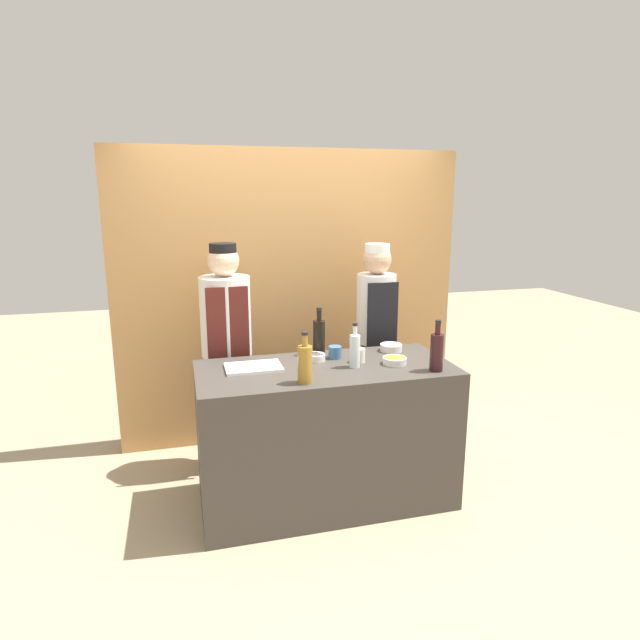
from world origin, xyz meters
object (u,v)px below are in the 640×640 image
at_px(sauce_bowl_yellow, 395,360).
at_px(cup_blue, 335,352).
at_px(sauce_bowl_green, 315,357).
at_px(chef_right, 375,338).
at_px(chef_left, 227,350).
at_px(bottle_wine, 437,351).
at_px(sauce_bowl_white, 391,347).
at_px(cutting_board, 253,367).
at_px(cup_cream, 359,356).
at_px(bottle_soy, 319,336).
at_px(bottle_vinegar, 305,363).
at_px(bottle_clear, 355,350).

relative_size(sauce_bowl_yellow, cup_blue, 1.76).
distance_m(sauce_bowl_green, chef_right, 0.78).
bearing_deg(chef_left, sauce_bowl_green, -41.08).
bearing_deg(bottle_wine, sauce_bowl_white, 102.76).
relative_size(sauce_bowl_green, chef_right, 0.08).
height_order(sauce_bowl_yellow, chef_right, chef_right).
height_order(sauce_bowl_green, cutting_board, sauce_bowl_green).
bearing_deg(chef_left, cutting_board, -77.81).
bearing_deg(cup_blue, cup_cream, -46.41).
relative_size(sauce_bowl_white, bottle_soy, 0.46).
xyz_separation_m(sauce_bowl_white, cutting_board, (-1.01, -0.15, -0.02)).
bearing_deg(bottle_soy, chef_left, 150.27).
bearing_deg(cup_blue, sauce_bowl_white, 7.79).
xyz_separation_m(bottle_vinegar, chef_right, (0.78, 0.89, -0.13)).
xyz_separation_m(bottle_vinegar, bottle_clear, (0.38, 0.21, -0.01)).
xyz_separation_m(bottle_vinegar, cup_cream, (0.44, 0.29, -0.07)).
xyz_separation_m(sauce_bowl_white, bottle_vinegar, (-0.75, -0.49, 0.09)).
distance_m(cutting_board, cup_blue, 0.58).
xyz_separation_m(sauce_bowl_yellow, bottle_vinegar, (-0.66, -0.20, 0.10)).
bearing_deg(bottle_vinegar, sauce_bowl_white, 33.18).
xyz_separation_m(bottle_soy, bottle_clear, (0.15, -0.33, -0.02)).
height_order(sauce_bowl_green, bottle_wine, bottle_wine).
bearing_deg(bottle_soy, chef_right, 32.31).
bearing_deg(cutting_board, chef_right, 27.92).
height_order(sauce_bowl_green, bottle_vinegar, bottle_vinegar).
bearing_deg(bottle_soy, cutting_board, -157.47).
distance_m(sauce_bowl_white, bottle_soy, 0.53).
bearing_deg(sauce_bowl_green, chef_right, 38.12).
height_order(sauce_bowl_white, bottle_clear, bottle_clear).
bearing_deg(cup_cream, bottle_clear, -126.01).
height_order(sauce_bowl_white, sauce_bowl_yellow, sauce_bowl_white).
xyz_separation_m(bottle_vinegar, chef_left, (-0.38, 0.89, -0.14)).
bearing_deg(sauce_bowl_green, cup_cream, -23.29).
height_order(cutting_board, bottle_wine, bottle_wine).
distance_m(sauce_bowl_yellow, cup_blue, 0.41).
relative_size(bottle_soy, bottle_wine, 1.02).
distance_m(sauce_bowl_white, chef_left, 1.20).
height_order(sauce_bowl_yellow, bottle_vinegar, bottle_vinegar).
bearing_deg(bottle_vinegar, sauce_bowl_green, 67.61).
height_order(cup_cream, chef_left, chef_left).
bearing_deg(bottle_clear, chef_right, 59.55).
distance_m(bottle_vinegar, chef_right, 1.19).
distance_m(bottle_clear, cup_blue, 0.24).
xyz_separation_m(bottle_wine, bottle_vinegar, (-0.86, -0.01, -0.01)).
distance_m(bottle_clear, chef_right, 0.80).
relative_size(cup_cream, chef_left, 0.06).
xyz_separation_m(sauce_bowl_green, cup_blue, (0.14, 0.02, 0.02)).
bearing_deg(sauce_bowl_yellow, cup_cream, 156.81).
relative_size(bottle_wine, chef_right, 0.20).
bearing_deg(sauce_bowl_yellow, bottle_clear, 178.67).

